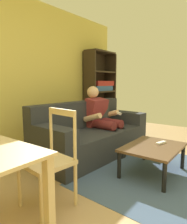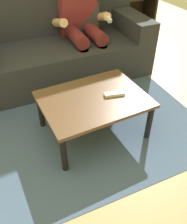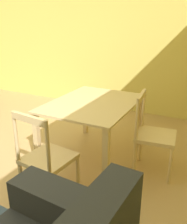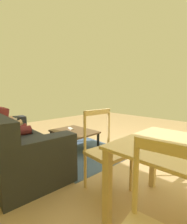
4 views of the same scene
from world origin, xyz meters
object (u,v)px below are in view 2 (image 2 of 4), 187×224
object	(u,v)px
person_lounging	(81,23)
coffee_table	(93,103)
tv_remote	(115,94)
couch	(59,48)

from	to	relation	value
person_lounging	coffee_table	xyz separation A→B (m)	(-0.40, -1.09, -0.25)
person_lounging	tv_remote	bearing A→B (deg)	-101.18
coffee_table	couch	bearing A→B (deg)	83.97
person_lounging	coffee_table	world-z (taller)	person_lounging
couch	person_lounging	xyz separation A→B (m)	(0.28, -0.02, 0.26)
couch	tv_remote	xyz separation A→B (m)	(0.06, -1.16, 0.06)
coffee_table	person_lounging	bearing A→B (deg)	69.99
couch	tv_remote	size ratio (longest dim) A/B	12.16
person_lounging	tv_remote	world-z (taller)	person_lounging
person_lounging	coffee_table	distance (m)	1.19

